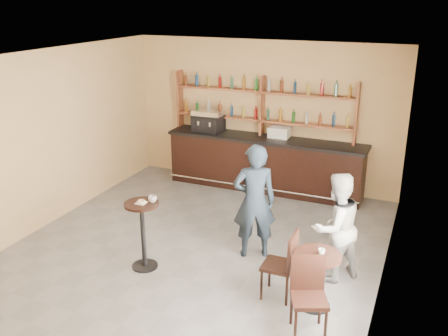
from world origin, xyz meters
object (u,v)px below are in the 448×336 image
at_px(man_main, 254,201).
at_px(chair_south, 309,299).
at_px(pedestal_table, 143,236).
at_px(chair_west, 279,265).
at_px(patron_second, 336,227).
at_px(bar_counter, 265,164).
at_px(cafe_table, 316,281).
at_px(espresso_machine, 208,121).
at_px(pastry_case, 279,133).

xyz_separation_m(man_main, chair_south, (1.33, -1.64, -0.45)).
relative_size(pedestal_table, chair_west, 1.10).
distance_m(chair_west, patron_second, 1.07).
bearing_deg(bar_counter, chair_south, -64.93).
bearing_deg(patron_second, cafe_table, 36.20).
xyz_separation_m(espresso_machine, pedestal_table, (0.69, -3.93, -0.86)).
bearing_deg(pedestal_table, bar_counter, 80.44).
relative_size(man_main, chair_west, 1.91).
bearing_deg(cafe_table, man_main, 140.87).
height_order(pastry_case, pedestal_table, pastry_case).
height_order(bar_counter, chair_west, bar_counter).
distance_m(man_main, cafe_table, 1.73).
distance_m(pedestal_table, chair_west, 2.18).
xyz_separation_m(pastry_case, man_main, (0.48, -2.88, -0.35)).
bearing_deg(man_main, pastry_case, -106.63).
xyz_separation_m(man_main, chair_west, (0.73, -0.99, -0.46)).
xyz_separation_m(pastry_case, pedestal_table, (-0.97, -3.93, -0.76)).
height_order(bar_counter, man_main, man_main).
distance_m(espresso_machine, pedestal_table, 4.08).
bearing_deg(bar_counter, patron_second, -55.18).
relative_size(pedestal_table, chair_south, 1.09).
xyz_separation_m(pastry_case, cafe_table, (1.76, -3.92, -0.90)).
distance_m(pedestal_table, cafe_table, 2.73).
relative_size(espresso_machine, man_main, 0.35).
xyz_separation_m(cafe_table, chair_south, (0.05, -0.60, 0.10)).
height_order(pastry_case, chair_south, pastry_case).
height_order(pedestal_table, cafe_table, pedestal_table).
height_order(bar_counter, cafe_table, bar_counter).
relative_size(pastry_case, chair_west, 0.44).
distance_m(bar_counter, chair_west, 4.16).
bearing_deg(chair_west, pastry_case, -162.75).
height_order(pedestal_table, chair_west, pedestal_table).
bearing_deg(espresso_machine, bar_counter, 8.10).
xyz_separation_m(espresso_machine, man_main, (2.14, -2.88, -0.46)).
relative_size(bar_counter, pastry_case, 9.87).
bearing_deg(pastry_case, patron_second, -59.95).
relative_size(espresso_machine, pastry_case, 1.50).
height_order(man_main, chair_south, man_main).
bearing_deg(chair_south, bar_counter, 91.68).
bearing_deg(espresso_machine, man_main, -45.35).
bearing_deg(pedestal_table, chair_south, -12.05).
bearing_deg(patron_second, bar_counter, -104.45).
distance_m(pedestal_table, chair_south, 2.84).
xyz_separation_m(espresso_machine, chair_south, (3.46, -4.52, -0.91)).
bearing_deg(man_main, cafe_table, 114.78).
xyz_separation_m(pedestal_table, patron_second, (2.79, 0.86, 0.29)).
height_order(pedestal_table, patron_second, patron_second).
relative_size(man_main, patron_second, 1.13).
xyz_separation_m(bar_counter, chair_west, (1.52, -3.87, -0.09)).
xyz_separation_m(man_main, patron_second, (1.34, -0.18, -0.11)).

